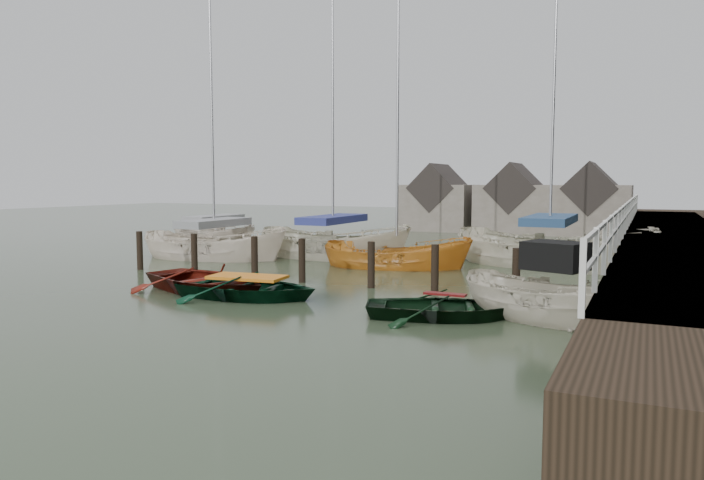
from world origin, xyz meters
The scene contains 13 objects.
ground centered at (0.00, 0.00, 0.00)m, with size 120.00×120.00×0.00m, color #2D3924.
pier centered at (9.48, 10.00, 0.71)m, with size 3.04×32.00×2.70m.
mooring_pilings centered at (-1.11, 3.00, 0.50)m, with size 13.72×0.22×1.80m.
far_sheds centered at (0.83, 26.00, 1.86)m, with size 14.00×4.08×4.39m.
rowboat_red centered at (-2.78, 0.30, 0.00)m, with size 3.24×4.54×0.94m, color #5F160D.
rowboat_green centered at (-1.20, 0.01, 0.00)m, with size 2.87×4.01×0.83m, color black.
rowboat_dkgreen centered at (4.45, -0.09, 0.00)m, with size 2.63×3.68×0.76m, color black.
motorboat centered at (6.80, 0.55, 0.09)m, with size 4.83×3.04×2.69m.
sailboat_a centered at (-7.58, 6.79, 0.06)m, with size 6.78×3.41×11.77m.
sailboat_b centered at (-3.23, 9.12, 0.06)m, with size 7.31×3.20×12.45m.
sailboat_c centered at (0.24, 7.55, 0.02)m, with size 5.90×3.19×11.02m.
sailboat_d centered at (5.35, 10.19, 0.06)m, with size 8.29×4.95×12.52m.
sailboat_e centered at (-10.42, 10.46, 0.06)m, with size 6.51×4.40×10.07m.
Camera 1 is at (8.72, -14.13, 3.18)m, focal length 32.00 mm.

